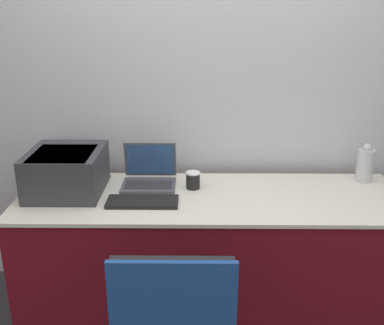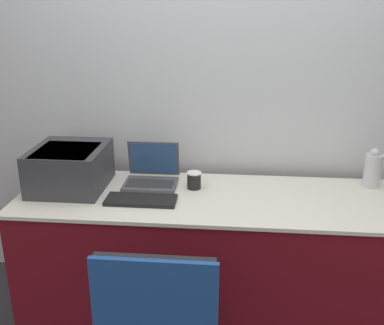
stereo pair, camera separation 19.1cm
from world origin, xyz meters
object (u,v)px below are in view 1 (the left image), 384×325
Objects in this scene: chair at (174,312)px; laptop_left at (149,176)px; metal_pitcher at (365,164)px; external_keyboard at (142,202)px; printer at (66,170)px; coffee_cup at (193,180)px.

laptop_left is at bearing 101.80° from chair.
chair is (-1.08, -0.93, -0.32)m from metal_pitcher.
external_keyboard is (-0.01, -0.27, -0.04)m from laptop_left.
chair is at bearing -78.20° from laptop_left.
printer is 1.15× the size of external_keyboard.
external_keyboard is at bearing 107.66° from chair.
coffee_cup is at bearing -12.65° from laptop_left.
coffee_cup is at bearing -173.03° from metal_pitcher.
external_keyboard is at bearing -165.29° from metal_pitcher.
printer reaches higher than laptop_left.
external_keyboard is 0.43× the size of chair.
metal_pitcher reaches higher than coffee_cup.
laptop_left is at bearing 167.35° from coffee_cup.
printer reaches higher than coffee_cup.
coffee_cup is (0.25, -0.06, -0.00)m from laptop_left.
laptop_left is 0.93m from chair.
coffee_cup is 0.11× the size of chair.
printer is 0.50× the size of chair.
chair is at bearing -139.03° from metal_pitcher.
laptop_left is (0.44, 0.11, -0.08)m from printer.
metal_pitcher is (1.26, 0.07, 0.05)m from laptop_left.
laptop_left reaches higher than external_keyboard.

